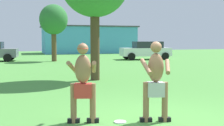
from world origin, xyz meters
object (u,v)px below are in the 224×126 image
at_px(player_with_cap, 83,79).
at_px(tree_behind_players, 54,20).
at_px(player_in_gray, 156,80).
at_px(frisbee, 120,122).
at_px(car_white_mid_lot, 146,50).

distance_m(player_with_cap, tree_behind_players, 18.21).
relative_size(player_in_gray, frisbee, 6.50).
bearing_deg(player_in_gray, frisbee, 167.30).
bearing_deg(player_with_cap, car_white_mid_lot, 62.48).
xyz_separation_m(frisbee, tree_behind_players, (0.60, 18.23, 3.27)).
bearing_deg(car_white_mid_lot, player_with_cap, -117.52).
height_order(player_in_gray, car_white_mid_lot, player_in_gray).
bearing_deg(tree_behind_players, frisbee, -91.88).
distance_m(player_with_cap, frisbee, 1.20).
bearing_deg(player_with_cap, frisbee, -17.04).
height_order(frisbee, tree_behind_players, tree_behind_players).
distance_m(frisbee, car_white_mid_lot, 20.06).
bearing_deg(player_in_gray, player_with_cap, 165.10).
bearing_deg(car_white_mid_lot, tree_behind_players, 179.21).
bearing_deg(tree_behind_players, car_white_mid_lot, -0.79).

